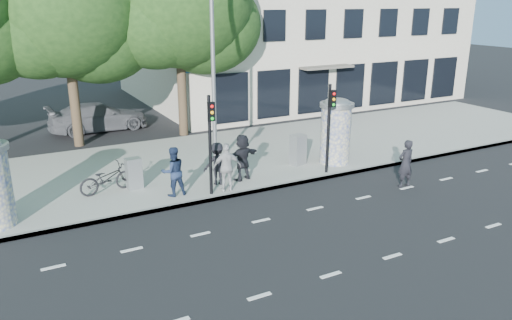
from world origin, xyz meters
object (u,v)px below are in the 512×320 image
traffic_pole_far (330,120)px  cabinet_right (298,150)px  ped_e (227,167)px  car_right (98,117)px  ped_d (217,164)px  ad_column_right (336,129)px  ped_f (242,157)px  ped_c (173,171)px  bicycle (107,178)px  street_lamp (213,47)px  traffic_pole_near (210,135)px  cabinet_left (134,173)px  man_road (406,164)px

traffic_pole_far → cabinet_right: bearing=108.2°
ped_e → car_right: ped_e is taller
ped_d → car_right: ped_d is taller
ped_d → ad_column_right: bearing=-168.4°
traffic_pole_far → ped_f: (-3.22, 0.83, -1.22)m
ped_d → ped_f: ped_f is taller
ped_d → car_right: 10.76m
ped_c → bicycle: bearing=-35.8°
street_lamp → bicycle: size_ratio=4.19×
cabinet_right → traffic_pole_near: bearing=-177.5°
ped_e → car_right: 11.51m
ped_f → ped_c: bearing=-6.3°
traffic_pole_near → car_right: (-1.48, 11.37, -1.51)m
car_right → bicycle: bearing=167.0°
ped_d → cabinet_left: 2.93m
ped_f → cabinet_left: (-3.75, 0.98, -0.31)m
ad_column_right → street_lamp: (-4.40, 1.93, 3.26)m
ped_d → car_right: size_ratio=0.31×
car_right → ped_e: bearing=-172.9°
ped_d → street_lamp: bearing=-101.7°
ad_column_right → street_lamp: 5.81m
ped_c → car_right: bearing=-89.1°
ped_f → cabinet_left: 3.89m
man_road → cabinet_right: man_road is taller
ad_column_right → ped_d: ad_column_right is taller
traffic_pole_near → man_road: (6.60, -2.22, -1.35)m
traffic_pole_near → cabinet_left: traffic_pole_near is taller
street_lamp → man_road: bearing=-44.2°
ped_d → bicycle: (-3.67, 1.06, -0.27)m
ped_c → ped_d: size_ratio=1.10×
street_lamp → ped_e: bearing=-106.0°
street_lamp → car_right: size_ratio=1.61×
traffic_pole_far → cabinet_right: size_ratio=2.77×
ad_column_right → cabinet_left: ad_column_right is taller
ped_c → ped_e: size_ratio=1.00×
cabinet_right → bicycle: bearing=161.0°
ad_column_right → ped_c: size_ratio=1.56×
bicycle → cabinet_right: cabinet_right is taller
traffic_pole_near → traffic_pole_far: (4.80, 0.00, 0.00)m
street_lamp → car_right: bearing=108.7°
man_road → ped_e: bearing=-19.3°
traffic_pole_near → cabinet_left: (-2.17, 1.81, -1.53)m
traffic_pole_far → street_lamp: size_ratio=0.42×
ped_e → ped_f: bearing=-130.2°
ped_e → street_lamp: bearing=-94.5°
ped_c → ped_f: size_ratio=0.99×
ad_column_right → cabinet_right: ad_column_right is taller
traffic_pole_far → cabinet_left: 7.37m
street_lamp → ped_f: street_lamp is taller
traffic_pole_near → man_road: 7.09m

